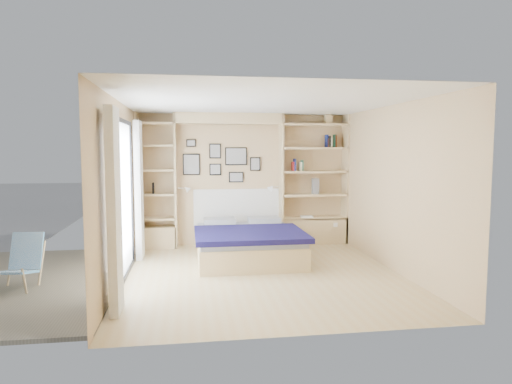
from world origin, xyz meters
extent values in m
plane|color=tan|center=(0.00, 0.00, 0.00)|extent=(4.50, 4.50, 0.00)
plane|color=tan|center=(0.00, 2.25, 1.25)|extent=(4.00, 0.00, 4.00)
plane|color=tan|center=(0.00, -2.25, 1.25)|extent=(4.00, 0.00, 4.00)
plane|color=tan|center=(-2.00, 0.00, 1.25)|extent=(0.00, 4.50, 4.50)
plane|color=tan|center=(2.00, 0.00, 1.25)|extent=(0.00, 4.50, 4.50)
plane|color=white|center=(0.00, 0.00, 2.50)|extent=(4.50, 4.50, 0.00)
cube|color=#DABC88|center=(-1.30, 2.08, 1.25)|extent=(0.04, 0.35, 2.50)
cube|color=#DABC88|center=(0.70, 2.08, 1.25)|extent=(0.04, 0.35, 2.50)
cube|color=#DABC88|center=(-0.30, 2.08, 2.40)|extent=(2.00, 0.35, 0.20)
cube|color=#DABC88|center=(1.98, 2.08, 1.25)|extent=(0.04, 0.35, 2.50)
cube|color=#DABC88|center=(-1.98, 2.08, 1.25)|extent=(0.04, 0.35, 2.50)
cube|color=#DABC88|center=(1.35, 2.08, 0.25)|extent=(1.30, 0.35, 0.50)
cube|color=#DABC88|center=(-1.65, 2.08, 0.20)|extent=(0.70, 0.35, 0.40)
cube|color=black|center=(-1.97, 0.00, 2.23)|extent=(0.04, 2.08, 0.06)
cube|color=black|center=(-1.97, 0.00, 0.03)|extent=(0.04, 2.08, 0.06)
cube|color=black|center=(-1.97, -1.02, 1.10)|extent=(0.04, 0.06, 2.20)
cube|color=black|center=(-1.97, 1.02, 1.10)|extent=(0.04, 0.06, 2.20)
cube|color=silver|center=(-1.98, 0.00, 1.12)|extent=(0.01, 2.00, 2.20)
cube|color=white|center=(-1.88, -1.30, 1.15)|extent=(0.10, 0.45, 2.30)
cube|color=white|center=(-1.88, 1.30, 1.15)|extent=(0.10, 0.45, 2.30)
cube|color=#DABC88|center=(1.35, 2.08, 0.50)|extent=(1.30, 0.35, 0.04)
cube|color=#DABC88|center=(1.35, 2.08, 0.95)|extent=(1.30, 0.35, 0.04)
cube|color=#DABC88|center=(1.35, 2.08, 1.40)|extent=(1.30, 0.35, 0.04)
cube|color=#DABC88|center=(1.35, 2.08, 1.85)|extent=(1.30, 0.35, 0.04)
cube|color=#DABC88|center=(1.35, 2.08, 2.30)|extent=(1.30, 0.35, 0.04)
cube|color=#DABC88|center=(-1.65, 2.08, 0.55)|extent=(0.70, 0.35, 0.04)
cube|color=#DABC88|center=(-1.65, 2.08, 1.00)|extent=(0.70, 0.35, 0.04)
cube|color=#DABC88|center=(-1.65, 2.08, 1.45)|extent=(0.70, 0.35, 0.04)
cube|color=#DABC88|center=(-1.65, 2.08, 1.90)|extent=(0.70, 0.35, 0.04)
cube|color=#DABC88|center=(-1.65, 2.08, 2.30)|extent=(0.70, 0.35, 0.04)
cube|color=#DABC88|center=(-0.10, 1.01, 0.18)|extent=(1.65, 2.06, 0.36)
cube|color=#9FA4AD|center=(-0.10, 1.01, 0.41)|extent=(1.61, 2.02, 0.10)
cube|color=#120F3F|center=(-0.10, 0.66, 0.48)|extent=(1.75, 1.44, 0.08)
cube|color=#9FA4AD|center=(-0.51, 1.74, 0.52)|extent=(0.57, 0.41, 0.12)
cube|color=#9FA4AD|center=(0.31, 1.74, 0.52)|extent=(0.57, 0.41, 0.12)
cube|color=white|center=(-0.10, 2.22, 0.72)|extent=(1.75, 0.04, 0.70)
cube|color=black|center=(-1.00, 2.23, 1.55)|extent=(0.32, 0.02, 0.40)
cube|color=gray|center=(-1.00, 2.21, 1.55)|extent=(0.28, 0.01, 0.36)
cube|color=black|center=(-0.55, 2.23, 1.80)|extent=(0.22, 0.02, 0.28)
cube|color=gray|center=(-0.55, 2.21, 1.80)|extent=(0.18, 0.01, 0.24)
cube|color=black|center=(-0.55, 2.23, 1.45)|extent=(0.22, 0.02, 0.22)
cube|color=gray|center=(-0.55, 2.21, 1.45)|extent=(0.18, 0.01, 0.18)
cube|color=black|center=(-0.15, 2.23, 1.70)|extent=(0.42, 0.02, 0.34)
cube|color=gray|center=(-0.15, 2.21, 1.70)|extent=(0.38, 0.01, 0.30)
cube|color=black|center=(-0.15, 2.23, 1.30)|extent=(0.28, 0.02, 0.20)
cube|color=gray|center=(-0.15, 2.21, 1.30)|extent=(0.24, 0.01, 0.16)
cube|color=black|center=(0.22, 2.23, 1.55)|extent=(0.20, 0.02, 0.26)
cube|color=gray|center=(0.22, 2.21, 1.55)|extent=(0.16, 0.01, 0.22)
cube|color=black|center=(-1.00, 2.23, 1.95)|extent=(0.18, 0.02, 0.14)
cube|color=gray|center=(-1.00, 2.21, 1.95)|extent=(0.14, 0.01, 0.10)
cylinder|color=silver|center=(-1.16, 2.00, 1.12)|extent=(0.20, 0.02, 0.02)
cone|color=white|center=(-1.06, 2.00, 1.10)|extent=(0.13, 0.12, 0.15)
cylinder|color=silver|center=(0.56, 2.00, 1.12)|extent=(0.20, 0.02, 0.02)
cone|color=white|center=(0.46, 2.00, 1.10)|extent=(0.13, 0.12, 0.15)
cube|color=#A51E1E|center=(0.93, 2.07, 1.51)|extent=(0.02, 0.15, 0.17)
cube|color=navy|center=(0.96, 2.07, 1.54)|extent=(0.03, 0.15, 0.23)
cube|color=#BAB483|center=(1.07, 2.07, 1.50)|extent=(0.04, 0.15, 0.16)
cube|color=#26593F|center=(1.11, 2.07, 1.52)|extent=(0.03, 0.15, 0.21)
cube|color=#A04423|center=(1.60, 2.07, 1.96)|extent=(0.02, 0.15, 0.17)
cube|color=navy|center=(1.59, 2.07, 1.99)|extent=(0.03, 0.15, 0.24)
cube|color=black|center=(1.64, 2.07, 1.98)|extent=(0.03, 0.15, 0.22)
cube|color=beige|center=(1.67, 2.07, 1.96)|extent=(0.04, 0.15, 0.19)
cube|color=#26593F|center=(1.75, 2.07, 1.99)|extent=(0.03, 0.15, 0.25)
cube|color=#A03616|center=(1.76, 2.07, 1.98)|extent=(0.03, 0.15, 0.23)
cube|color=navy|center=(-1.70, 2.07, 1.11)|extent=(0.02, 0.15, 0.18)
cube|color=black|center=(-1.70, 2.07, 1.12)|extent=(0.03, 0.15, 0.20)
cube|color=#DABC88|center=(1.62, 2.07, 2.40)|extent=(0.13, 0.13, 0.15)
cone|color=#DABC88|center=(1.62, 2.07, 2.51)|extent=(0.20, 0.20, 0.08)
cube|color=slate|center=(1.38, 2.07, 1.12)|extent=(0.12, 0.12, 0.30)
cube|color=white|center=(1.20, 2.02, 0.54)|extent=(0.22, 0.16, 0.03)
cube|color=#726854|center=(-3.60, 0.00, 0.00)|extent=(3.20, 4.00, 0.05)
cylinder|color=tan|center=(-3.10, -0.56, 0.19)|extent=(0.04, 0.13, 0.37)
cylinder|color=tan|center=(-3.45, -0.01, 0.28)|extent=(0.06, 0.30, 0.60)
cylinder|color=tan|center=(-3.05, -0.05, 0.28)|extent=(0.06, 0.30, 0.60)
cube|color=teal|center=(-3.29, -0.35, 0.26)|extent=(0.47, 0.55, 0.14)
cube|color=teal|center=(-3.25, 0.00, 0.46)|extent=(0.44, 0.25, 0.49)
camera|label=1|loc=(-1.06, -6.48, 1.84)|focal=32.00mm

